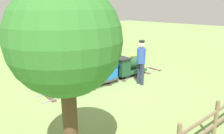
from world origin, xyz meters
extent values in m
plane|color=#75934C|center=(0.00, 0.00, 0.00)|extent=(60.00, 60.00, 0.00)
cube|color=gray|center=(-0.26, 0.19, 0.02)|extent=(0.03, 5.70, 0.04)
cube|color=gray|center=(0.26, 0.19, 0.02)|extent=(0.03, 5.70, 0.04)
cube|color=#4C3828|center=(0.00, -2.30, 0.01)|extent=(0.77, 0.14, 0.03)
cube|color=#4C3828|center=(0.00, -1.59, 0.01)|extent=(0.77, 0.14, 0.03)
cube|color=#4C3828|center=(0.00, -0.88, 0.01)|extent=(0.77, 0.14, 0.03)
cube|color=#4C3828|center=(0.00, -0.17, 0.01)|extent=(0.77, 0.14, 0.03)
cube|color=#4C3828|center=(0.00, 0.55, 0.01)|extent=(0.77, 0.14, 0.03)
cube|color=#4C3828|center=(0.00, 1.26, 0.01)|extent=(0.77, 0.14, 0.03)
cube|color=#4C3828|center=(0.00, 1.97, 0.01)|extent=(0.77, 0.14, 0.03)
cube|color=#4C3828|center=(0.00, 2.68, 0.01)|extent=(0.77, 0.14, 0.03)
cube|color=#1E472D|center=(0.00, 1.14, 0.21)|extent=(0.65, 1.40, 0.10)
cylinder|color=#1E472D|center=(0.00, 1.34, 0.56)|extent=(0.44, 0.85, 0.44)
cylinder|color=#B7932D|center=(0.00, 1.77, 0.56)|extent=(0.37, 0.02, 0.37)
cylinder|color=#1E472D|center=(0.00, 1.64, 0.92)|extent=(0.12, 0.12, 0.28)
sphere|color=#B7932D|center=(0.00, 1.29, 0.83)|extent=(0.16, 0.16, 0.16)
cube|color=#1E472D|center=(0.00, 0.67, 0.54)|extent=(0.65, 0.45, 0.55)
cube|color=black|center=(0.00, 0.67, 0.83)|extent=(0.73, 0.53, 0.04)
sphere|color=#F2EAB2|center=(0.00, 1.80, 0.82)|extent=(0.10, 0.10, 0.10)
cylinder|color=#2D2D2D|center=(-0.26, 1.49, 0.20)|extent=(0.05, 0.32, 0.32)
cylinder|color=#2D2D2D|center=(0.26, 1.49, 0.20)|extent=(0.05, 0.32, 0.32)
cylinder|color=#2D2D2D|center=(-0.26, 0.79, 0.20)|extent=(0.05, 0.32, 0.32)
cylinder|color=#2D2D2D|center=(0.26, 0.79, 0.20)|extent=(0.05, 0.32, 0.32)
cube|color=#3F3F3F|center=(0.00, -0.71, 0.18)|extent=(0.73, 1.90, 0.08)
cube|color=blue|center=(-0.34, -0.71, 0.40)|extent=(0.04, 1.90, 0.35)
cube|color=blue|center=(0.34, -0.71, 0.40)|extent=(0.04, 1.90, 0.35)
cube|color=blue|center=(0.00, 0.22, 0.40)|extent=(0.73, 0.04, 0.35)
cube|color=blue|center=(0.00, -1.64, 0.40)|extent=(0.73, 0.04, 0.35)
cylinder|color=blue|center=(-0.33, 0.19, 0.59)|extent=(0.04, 0.04, 0.75)
cylinder|color=blue|center=(0.33, 0.19, 0.59)|extent=(0.04, 0.04, 0.75)
cylinder|color=blue|center=(-0.33, -1.61, 0.59)|extent=(0.04, 0.04, 0.75)
cylinder|color=blue|center=(0.33, -1.61, 0.59)|extent=(0.04, 0.04, 0.75)
cube|color=blue|center=(0.00, -0.71, 0.99)|extent=(0.83, 2.00, 0.04)
cube|color=brown|center=(0.00, -1.24, 0.34)|extent=(0.57, 0.20, 0.24)
cube|color=brown|center=(0.00, -0.71, 0.34)|extent=(0.57, 0.20, 0.24)
cube|color=brown|center=(0.00, -0.18, 0.34)|extent=(0.57, 0.20, 0.24)
cylinder|color=#262626|center=(-0.26, -0.04, 0.16)|extent=(0.04, 0.24, 0.24)
cylinder|color=#262626|center=(0.26, -0.04, 0.16)|extent=(0.04, 0.24, 0.24)
cylinder|color=#262626|center=(-0.26, -1.37, 0.16)|extent=(0.04, 0.24, 0.24)
cylinder|color=#262626|center=(0.26, -1.37, 0.16)|extent=(0.04, 0.24, 0.24)
cylinder|color=#282D47|center=(0.86, 0.78, 0.40)|extent=(0.12, 0.12, 0.80)
cylinder|color=#282D47|center=(1.04, 0.78, 0.40)|extent=(0.12, 0.12, 0.80)
cylinder|color=#2D4C99|center=(0.95, 0.78, 1.08)|extent=(0.30, 0.30, 0.55)
sphere|color=beige|center=(0.95, 0.78, 1.46)|extent=(0.22, 0.22, 0.22)
cylinder|color=black|center=(0.95, 0.78, 1.59)|extent=(0.20, 0.20, 0.06)
cube|color=olive|center=(-2.88, 1.46, 0.42)|extent=(1.30, 0.40, 0.06)
cube|color=olive|center=(-2.88, 1.64, 0.62)|extent=(1.30, 0.04, 0.40)
cube|color=#333333|center=(-2.31, 1.46, 0.21)|extent=(0.08, 0.32, 0.42)
cube|color=#333333|center=(-3.45, 1.45, 0.21)|extent=(0.08, 0.32, 0.42)
cylinder|color=#4C3823|center=(-4.34, 0.92, 1.00)|extent=(0.36, 0.36, 1.99)
sphere|color=#235B2D|center=(-4.34, 0.92, 2.97)|extent=(2.79, 2.79, 2.79)
cylinder|color=#4C3823|center=(3.15, -3.21, 0.84)|extent=(0.23, 0.23, 1.68)
sphere|color=#2D6B28|center=(3.15, -3.21, 2.26)|extent=(1.64, 1.64, 1.64)
cylinder|color=#756047|center=(4.23, -0.48, 0.45)|extent=(0.08, 0.08, 0.90)
camera|label=1|loc=(5.81, -4.52, 2.68)|focal=32.99mm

